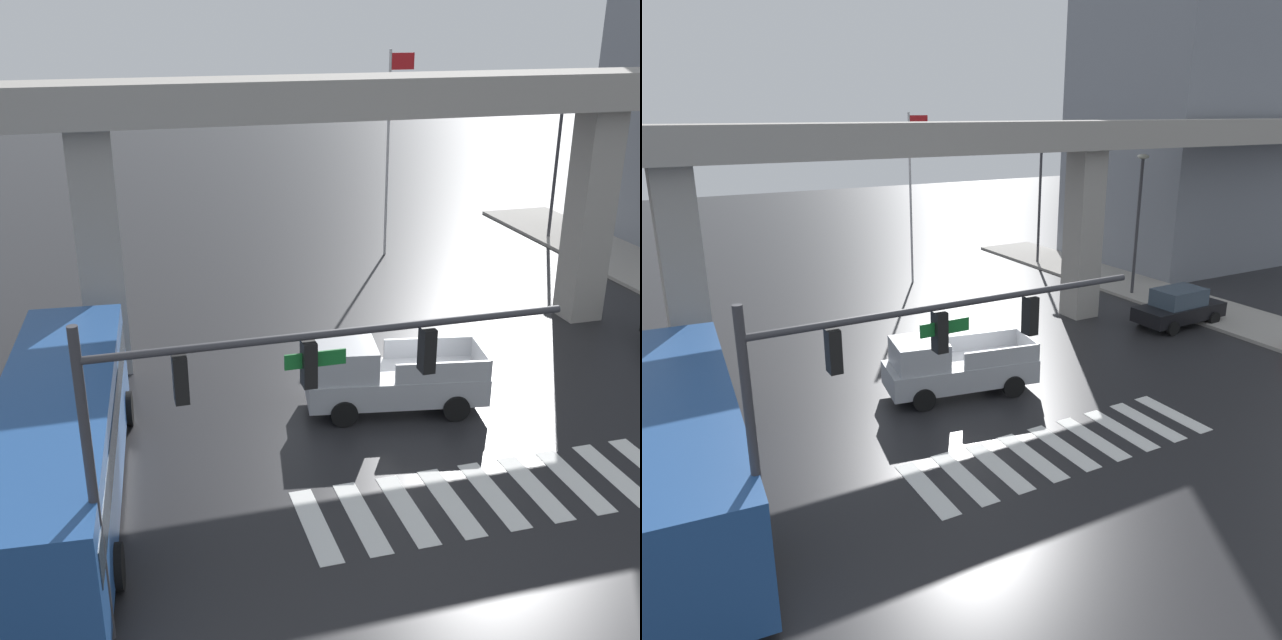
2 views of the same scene
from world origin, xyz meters
TOP-DOWN VIEW (x-y plane):
  - ground_plane at (0.00, 0.00)m, footprint 120.00×120.00m
  - crosswalk_stripes at (-0.00, -5.20)m, footprint 9.35×2.80m
  - elevated_overpass at (0.00, 4.58)m, footprint 55.97×2.50m
  - pickup_truck at (-1.00, -0.36)m, footprint 5.35×2.74m
  - city_bus at (-9.74, -2.97)m, footprint 3.41×10.97m
  - traffic_signal_mast at (-6.26, -7.41)m, footprint 8.69×0.32m
  - street_lamp_far_north at (13.16, 14.34)m, footprint 0.44×0.70m
  - flagpole at (4.39, 14.05)m, footprint 1.16×0.12m

SIDE VIEW (x-z plane):
  - ground_plane at x=0.00m, z-range 0.00..0.00m
  - crosswalk_stripes at x=0.00m, z-range 0.00..0.01m
  - pickup_truck at x=-1.00m, z-range -0.05..2.03m
  - city_bus at x=-9.74m, z-range 0.23..3.22m
  - traffic_signal_mast at x=-6.26m, z-range 1.46..7.66m
  - street_lamp_far_north at x=13.16m, z-range 0.94..8.18m
  - flagpole at x=4.39m, z-range 0.77..9.96m
  - elevated_overpass at x=0.00m, z-range 3.24..12.11m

